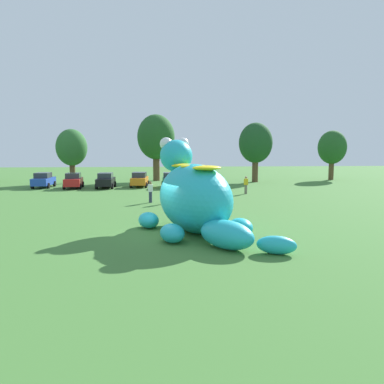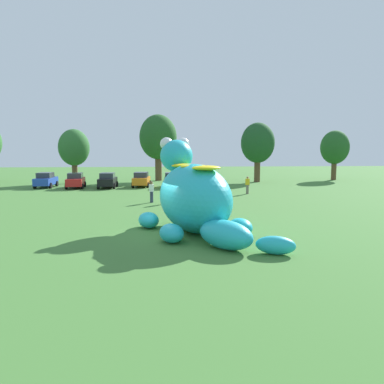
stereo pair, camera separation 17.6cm
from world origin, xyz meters
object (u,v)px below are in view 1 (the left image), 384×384
Objects in this scene: car_blue at (43,180)px; car_black at (106,180)px; spectator_mid_field at (246,185)px; spectator_far_side at (223,187)px; spectator_near_inflatable at (167,193)px; car_red at (74,181)px; giant_inflatable_creature at (194,197)px; car_orange at (140,179)px; car_green at (170,180)px; spectator_by_cars at (210,199)px; spectator_wandering at (150,192)px.

car_blue is 1.00× the size of car_black.
spectator_far_side is at bearing -143.09° from spectator_mid_field.
spectator_near_inflatable is at bearing -62.77° from car_black.
car_red is at bearing 148.96° from spectator_far_side.
car_orange is at bearing 99.37° from giant_inflatable_creature.
car_green is (7.25, -0.15, 0.00)m from car_black.
spectator_by_cars is at bearing -52.56° from car_red.
car_orange is 18.75m from spectator_by_cars.
car_orange is at bearing 96.53° from spectator_wandering.
car_green is at bearing 87.00° from spectator_near_inflatable.
giant_inflatable_creature reaches higher than car_green.
spectator_by_cars is 1.00× the size of spectator_wandering.
spectator_mid_field is at bearing 67.11° from giant_inflatable_creature.
spectator_mid_field is (7.14, -6.93, -0.01)m from car_green.
car_blue is at bearing 174.72° from car_green.
giant_inflatable_creature is 6.42m from spectator_by_cars.
car_green is at bearing -5.28° from car_blue.
spectator_near_inflatable is at bearing -45.47° from car_blue.
spectator_near_inflatable is (-0.66, -12.66, -0.01)m from car_green.
car_red is at bearing 127.44° from spectator_by_cars.
spectator_near_inflatable and spectator_far_side have the same top height.
spectator_by_cars is at bearing -47.38° from car_blue.
spectator_wandering is (-9.14, -5.10, 0.00)m from spectator_mid_field.
spectator_near_inflatable is at bearing -51.83° from car_red.
giant_inflatable_creature is at bearing -88.90° from car_green.
spectator_wandering is at bearing -54.34° from car_red.
car_black and car_orange have the same top height.
car_red reaches higher than spectator_wandering.
car_red is at bearing -16.36° from car_blue.
car_red is 2.49× the size of spectator_wandering.
car_green is 2.42× the size of spectator_near_inflatable.
spectator_by_cars is at bearing -48.22° from spectator_wandering.
car_red is 7.37m from car_orange.
spectator_mid_field is at bearing 36.91° from spectator_far_side.
car_orange is 13.40m from spectator_mid_field.
spectator_far_side is at bearing -51.73° from car_orange.
car_orange is 2.46× the size of spectator_mid_field.
car_red is 2.49× the size of spectator_far_side.
car_orange is (-3.96, 23.98, -0.93)m from giant_inflatable_creature.
spectator_by_cars is 8.09m from spectator_far_side.
car_black is at bearing 153.82° from spectator_mid_field.
car_green is 2.42× the size of spectator_mid_field.
giant_inflatable_creature is 5.14× the size of spectator_near_inflatable.
car_black is 2.40× the size of spectator_mid_field.
spectator_mid_field is at bearing 36.30° from spectator_near_inflatable.
spectator_far_side is (11.72, -9.08, -0.01)m from car_black.
spectator_far_side is at bearing 25.58° from spectator_wandering.
car_red is 2.49× the size of spectator_near_inflatable.
car_red is (-11.27, 23.07, -0.93)m from giant_inflatable_creature.
spectator_far_side is at bearing -31.04° from car_red.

